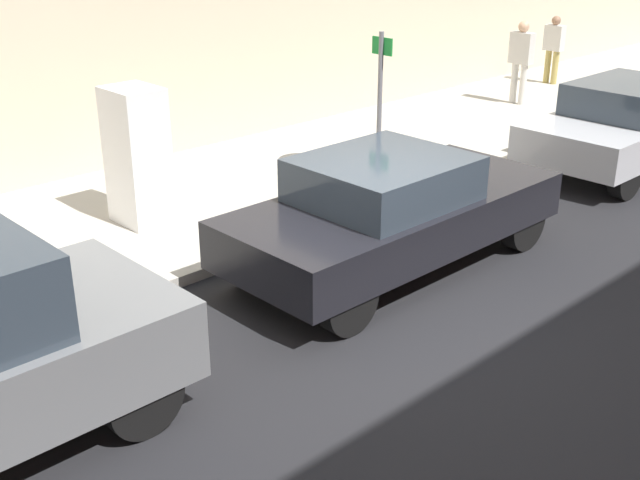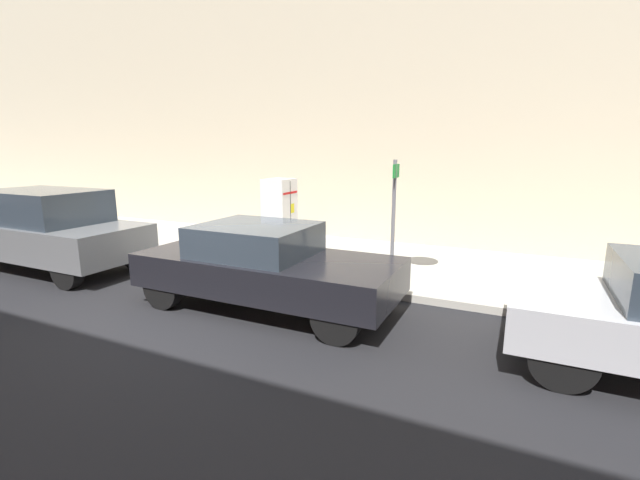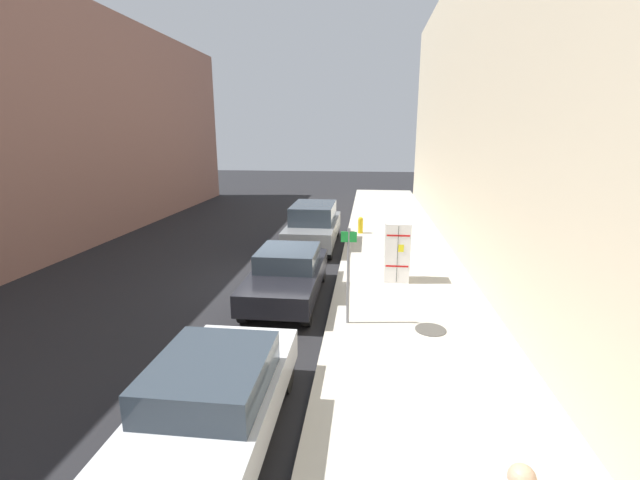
% 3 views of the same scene
% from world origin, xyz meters
% --- Properties ---
extents(ground_plane, '(80.00, 80.00, 0.00)m').
position_xyz_m(ground_plane, '(0.00, 0.00, 0.00)').
color(ground_plane, black).
extents(sidewalk_slab, '(4.15, 44.00, 0.14)m').
position_xyz_m(sidewalk_slab, '(-3.97, 0.00, 0.07)').
color(sidewalk_slab, '#B2ADA0').
rests_on(sidewalk_slab, ground).
extents(building_facade_near, '(2.20, 39.60, 10.93)m').
position_xyz_m(building_facade_near, '(-7.15, 0.00, 5.47)').
color(building_facade_near, beige).
rests_on(building_facade_near, ground).
extents(discarded_refrigerator, '(0.74, 0.61, 1.79)m').
position_xyz_m(discarded_refrigerator, '(-3.69, -0.71, 1.03)').
color(discarded_refrigerator, white).
rests_on(discarded_refrigerator, sidewalk_slab).
extents(manhole_cover, '(0.70, 0.70, 0.02)m').
position_xyz_m(manhole_cover, '(-4.29, 2.64, 0.14)').
color(manhole_cover, '#47443F').
rests_on(manhole_cover, sidewalk_slab).
extents(street_sign_post, '(0.36, 0.07, 2.29)m').
position_xyz_m(street_sign_post, '(-2.38, 2.47, 1.43)').
color(street_sign_post, slate).
rests_on(street_sign_post, sidewalk_slab).
extents(fire_hydrant, '(0.22, 0.22, 0.74)m').
position_xyz_m(fire_hydrant, '(-2.49, -6.93, 0.51)').
color(fire_hydrant, gold).
rests_on(fire_hydrant, sidewalk_slab).
extents(parked_suv_gray, '(1.85, 4.71, 1.75)m').
position_xyz_m(parked_suv_gray, '(-0.64, -4.88, 0.90)').
color(parked_suv_gray, slate).
rests_on(parked_suv_gray, ground).
extents(parked_sedan_dark, '(1.80, 4.33, 1.40)m').
position_xyz_m(parked_sedan_dark, '(-0.64, 0.80, 0.73)').
color(parked_sedan_dark, black).
rests_on(parked_sedan_dark, ground).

